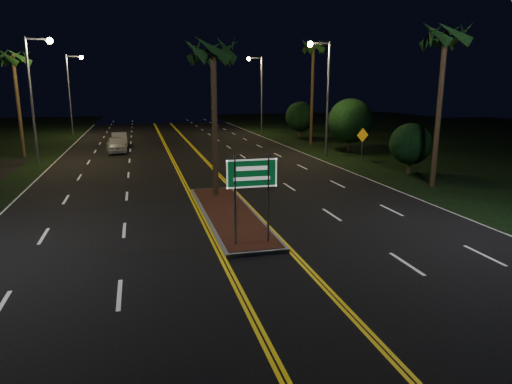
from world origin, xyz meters
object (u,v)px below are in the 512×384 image
object	(u,v)px
streetlight_right_far	(259,86)
palm_right_far	(313,48)
median_island	(229,214)
streetlight_left_mid	(36,86)
streetlight_right_mid	(324,86)
highway_sign	(252,182)
warning_sign	(362,140)
shrub_mid	(350,121)
car_far	(119,138)
streetlight_left_far	(72,86)
palm_median	(213,51)
shrub_near	(411,144)
car_near	(116,143)
palm_right_near	(446,37)
palm_left_far	(13,58)
shrub_far	(300,116)

from	to	relation	value
streetlight_right_far	palm_right_far	xyz separation A→B (m)	(2.19, -12.00, 3.49)
median_island	streetlight_left_mid	size ratio (longest dim) A/B	1.14
streetlight_left_mid	streetlight_right_mid	world-z (taller)	same
median_island	streetlight_right_mid	xyz separation A→B (m)	(10.61, 15.00, 5.57)
highway_sign	streetlight_right_mid	xyz separation A→B (m)	(10.61, 19.20, 3.25)
palm_right_far	warning_sign	size ratio (longest dim) A/B	4.09
streetlight_right_mid	warning_sign	xyz separation A→B (m)	(2.23, -2.62, -4.01)
shrub_mid	car_far	distance (m)	21.61
highway_sign	streetlight_left_far	size ratio (longest dim) A/B	0.36
palm_median	shrub_mid	bearing A→B (deg)	43.96
palm_right_far	streetlight_right_mid	bearing A→B (deg)	-105.29
shrub_near	car_near	distance (m)	24.29
streetlight_right_mid	streetlight_left_mid	bearing A→B (deg)	174.62
streetlight_left_mid	streetlight_left_far	size ratio (longest dim) A/B	1.00
streetlight_left_far	palm_right_near	bearing A→B (deg)	-55.79
streetlight_left_mid	palm_right_far	bearing A→B (deg)	14.37
median_island	car_near	world-z (taller)	car_near
median_island	streetlight_right_far	size ratio (longest dim) A/B	1.14
highway_sign	shrub_mid	xyz separation A→B (m)	(14.00, 21.20, 0.32)
palm_median	palm_left_far	size ratio (longest dim) A/B	0.94
palm_right_far	shrub_mid	bearing A→B (deg)	-78.69
streetlight_right_far	highway_sign	bearing A→B (deg)	-105.15
highway_sign	palm_left_far	world-z (taller)	palm_left_far
shrub_far	shrub_mid	bearing A→B (deg)	-89.05
median_island	streetlight_right_far	world-z (taller)	streetlight_right_far
streetlight_left_far	warning_sign	world-z (taller)	streetlight_left_far
highway_sign	streetlight_left_far	distance (m)	42.67
palm_right_near	streetlight_right_far	bearing A→B (deg)	93.37
shrub_mid	highway_sign	bearing A→B (deg)	-123.44
palm_median	shrub_mid	distance (m)	19.97
streetlight_left_mid	warning_sign	xyz separation A→B (m)	(23.45, -4.62, -4.01)
streetlight_right_far	palm_right_far	distance (m)	12.69
palm_left_far	median_island	bearing A→B (deg)	-58.64
palm_right_far	car_far	world-z (taller)	palm_right_far
car_near	shrub_mid	bearing A→B (deg)	-19.71
highway_sign	car_far	size ratio (longest dim) A/B	0.70
streetlight_right_far	shrub_far	bearing A→B (deg)	-62.02
streetlight_right_far	streetlight_left_mid	bearing A→B (deg)	-139.70
streetlight_left_far	palm_left_far	distance (m)	16.28
car_far	streetlight_right_mid	bearing A→B (deg)	-36.91
streetlight_right_mid	palm_median	bearing A→B (deg)	-132.70
shrub_mid	palm_right_near	bearing A→B (deg)	-96.12
highway_sign	palm_median	world-z (taller)	palm_median
palm_left_far	warning_sign	distance (m)	27.73
median_island	warning_sign	size ratio (longest dim) A/B	4.07
streetlight_right_mid	warning_sign	world-z (taller)	streetlight_right_mid
median_island	shrub_mid	xyz separation A→B (m)	(14.00, 17.00, 2.64)
highway_sign	shrub_mid	size ratio (longest dim) A/B	0.69
warning_sign	palm_right_near	bearing A→B (deg)	-103.59
highway_sign	streetlight_right_far	distance (m)	40.74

